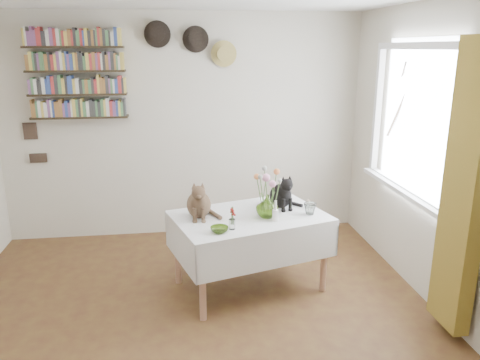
{
  "coord_description": "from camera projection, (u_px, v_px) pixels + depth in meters",
  "views": [
    {
      "loc": [
        -0.09,
        -3.01,
        2.12
      ],
      "look_at": [
        0.42,
        0.71,
        1.05
      ],
      "focal_mm": 35.0,
      "sensor_mm": 36.0,
      "label": 1
    }
  ],
  "objects": [
    {
      "name": "bookshelf_unit",
      "position": [
        77.0,
        75.0,
        4.87
      ],
      "size": [
        1.0,
        0.16,
        0.91
      ],
      "color": "black",
      "rests_on": "room"
    },
    {
      "name": "window",
      "position": [
        413.0,
        133.0,
        4.09
      ],
      "size": [
        0.12,
        1.52,
        1.32
      ],
      "color": "white",
      "rests_on": "room"
    },
    {
      "name": "curtain",
      "position": [
        464.0,
        190.0,
        3.28
      ],
      "size": [
        0.12,
        0.38,
        2.1
      ],
      "primitive_type": "cube",
      "color": "brown",
      "rests_on": "room"
    },
    {
      "name": "green_bowl",
      "position": [
        219.0,
        230.0,
        3.72
      ],
      "size": [
        0.19,
        0.19,
        0.05
      ],
      "primitive_type": "imported",
      "rotation": [
        0.0,
        0.0,
        0.38
      ],
      "color": "#87B23E",
      "rests_on": "dining_table"
    },
    {
      "name": "black_cat",
      "position": [
        281.0,
        190.0,
        4.28
      ],
      "size": [
        0.28,
        0.32,
        0.33
      ],
      "primitive_type": null,
      "rotation": [
        0.0,
        0.0,
        0.24
      ],
      "color": "black",
      "rests_on": "dining_table"
    },
    {
      "name": "wall_art_plaques",
      "position": [
        34.0,
        142.0,
        5.06
      ],
      "size": [
        0.21,
        0.02,
        0.44
      ],
      "color": "#38281E",
      "rests_on": "room"
    },
    {
      "name": "candlestick",
      "position": [
        275.0,
        214.0,
        3.95
      ],
      "size": [
        0.05,
        0.05,
        0.18
      ],
      "color": "white",
      "rests_on": "dining_table"
    },
    {
      "name": "porcelain_figurine",
      "position": [
        308.0,
        204.0,
        4.28
      ],
      "size": [
        0.04,
        0.04,
        0.08
      ],
      "color": "white",
      "rests_on": "dining_table"
    },
    {
      "name": "flower_bouquet",
      "position": [
        268.0,
        179.0,
        3.98
      ],
      "size": [
        0.17,
        0.13,
        0.39
      ],
      "color": "#4C7233",
      "rests_on": "flower_vase"
    },
    {
      "name": "drinking_glass",
      "position": [
        310.0,
        209.0,
        4.11
      ],
      "size": [
        0.11,
        0.11,
        0.1
      ],
      "primitive_type": "imported",
      "rotation": [
        0.0,
        0.0,
        0.02
      ],
      "color": "white",
      "rests_on": "dining_table"
    },
    {
      "name": "tabby_cat",
      "position": [
        199.0,
        198.0,
        4.02
      ],
      "size": [
        0.25,
        0.31,
        0.35
      ],
      "primitive_type": null,
      "rotation": [
        0.0,
        0.0,
        -0.05
      ],
      "color": "brown",
      "rests_on": "dining_table"
    },
    {
      "name": "berry_jar",
      "position": [
        232.0,
        218.0,
        3.77
      ],
      "size": [
        0.05,
        0.05,
        0.21
      ],
      "color": "white",
      "rests_on": "dining_table"
    },
    {
      "name": "room",
      "position": [
        192.0,
        182.0,
        3.12
      ],
      "size": [
        4.08,
        4.58,
        2.58
      ],
      "color": "brown",
      "rests_on": "ground"
    },
    {
      "name": "wall_hats",
      "position": [
        193.0,
        42.0,
        4.96
      ],
      "size": [
        0.98,
        0.09,
        0.48
      ],
      "color": "black",
      "rests_on": "room"
    },
    {
      "name": "dining_table",
      "position": [
        250.0,
        233.0,
        4.15
      ],
      "size": [
        1.48,
        1.17,
        0.7
      ],
      "color": "white",
      "rests_on": "room"
    },
    {
      "name": "flower_vase",
      "position": [
        267.0,
        206.0,
        4.03
      ],
      "size": [
        0.25,
        0.25,
        0.2
      ],
      "primitive_type": "imported",
      "rotation": [
        0.0,
        0.0,
        0.35
      ],
      "color": "#87B23E",
      "rests_on": "dining_table"
    }
  ]
}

